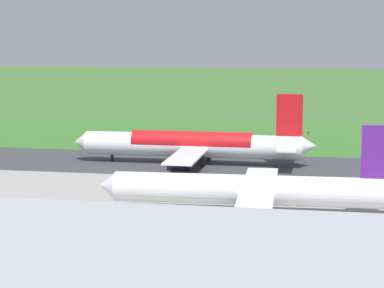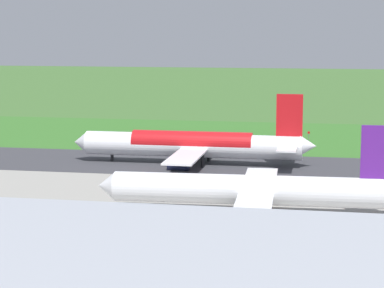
{
  "view_description": "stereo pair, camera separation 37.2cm",
  "coord_description": "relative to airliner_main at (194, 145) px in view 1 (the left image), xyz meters",
  "views": [
    {
      "loc": [
        -26.28,
        161.09,
        29.79
      ],
      "look_at": [
        3.43,
        0.0,
        4.5
      ],
      "focal_mm": 70.83,
      "sensor_mm": 36.0,
      "label": 1
    },
    {
      "loc": [
        -26.65,
        161.02,
        29.79
      ],
      "look_at": [
        3.43,
        0.0,
        4.5
      ],
      "focal_mm": 70.83,
      "sensor_mm": 36.0,
      "label": 2
    }
  ],
  "objects": [
    {
      "name": "ground_plane",
      "position": [
        -3.05,
        0.0,
        -4.35
      ],
      "size": [
        800.0,
        800.0,
        0.0
      ],
      "primitive_type": "plane",
      "color": "#3D662D"
    },
    {
      "name": "runway_asphalt",
      "position": [
        -3.05,
        0.0,
        -4.32
      ],
      "size": [
        600.0,
        28.59,
        0.06
      ],
      "primitive_type": "cube",
      "color": "#38383D",
      "rests_on": "ground"
    },
    {
      "name": "apron_concrete",
      "position": [
        -3.05,
        45.37,
        -4.33
      ],
      "size": [
        440.0,
        110.0,
        0.05
      ],
      "primitive_type": "cube",
      "color": "gray",
      "rests_on": "ground"
    },
    {
      "name": "grass_verge_foreground",
      "position": [
        -3.05,
        -37.04,
        -4.33
      ],
      "size": [
        600.0,
        80.0,
        0.04
      ],
      "primitive_type": "cube",
      "color": "#346B27",
      "rests_on": "ground"
    },
    {
      "name": "airliner_main",
      "position": [
        0.0,
        0.0,
        0.0
      ],
      "size": [
        53.95,
        44.0,
        15.88
      ],
      "color": "white",
      "rests_on": "ground"
    },
    {
      "name": "airliner_parked_mid",
      "position": [
        -17.43,
        42.19,
        -0.32
      ],
      "size": [
        50.52,
        41.29,
        14.75
      ],
      "color": "white",
      "rests_on": "ground"
    },
    {
      "name": "no_stopping_sign",
      "position": [
        -23.71,
        -38.97,
        -2.8
      ],
      "size": [
        0.6,
        0.1,
        2.62
      ],
      "color": "slate",
      "rests_on": "ground"
    },
    {
      "name": "traffic_cone_orange",
      "position": [
        -18.9,
        -34.08,
        -4.08
      ],
      "size": [
        0.4,
        0.4,
        0.55
      ],
      "primitive_type": "cone",
      "color": "orange",
      "rests_on": "ground"
    }
  ]
}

